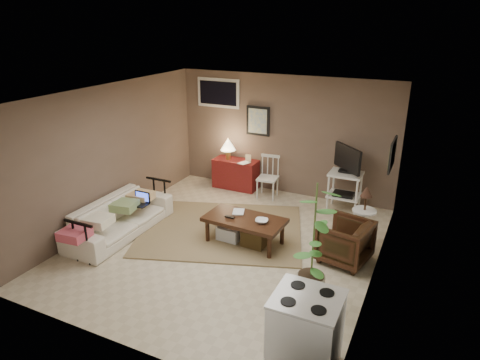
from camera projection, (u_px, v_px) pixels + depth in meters
The scene contains 20 objects.
floor at pixel (227, 245), 6.87m from camera, with size 5.00×5.00×0.00m, color #C1B293.
art_back at pixel (258, 121), 8.66m from camera, with size 0.50×0.03×0.60m, color black.
art_right at pixel (393, 154), 6.32m from camera, with size 0.03×0.60×0.45m, color black.
window at pixel (218, 93), 8.84m from camera, with size 0.96×0.03×0.60m, color silver.
rug at pixel (221, 230), 7.32m from camera, with size 2.69×2.15×0.03m, color #7B6348.
coffee_table at pixel (244, 228), 6.81m from camera, with size 1.30×0.72×0.48m.
sofa at pixel (119, 212), 7.09m from camera, with size 2.00×0.58×0.78m, color white.
sofa_pillows at pixel (111, 213), 6.85m from camera, with size 0.38×1.90×0.13m, color #EDE4C4, non-canonical shape.
sofa_end_rails at pixel (125, 216), 7.07m from camera, with size 0.54×1.99×0.67m, color black, non-canonical shape.
laptop at pixel (141, 200), 7.26m from camera, with size 0.31×0.22×0.21m.
red_console at pixel (235, 171), 9.03m from camera, with size 0.93×0.42×1.08m.
spindle_chair at pixel (268, 178), 8.56m from camera, with size 0.42×0.42×0.85m.
tv_stand at pixel (346, 177), 7.85m from camera, with size 0.59×0.56×1.26m.
side_table at pixel (365, 209), 6.67m from camera, with size 0.37×0.37×1.00m.
armchair at pixel (344, 239), 6.29m from camera, with size 0.69×0.65×0.71m, color #32190D.
potted_plant at pixel (314, 238), 5.28m from camera, with size 0.41×0.41×1.63m.
stove at pixel (305, 333), 4.31m from camera, with size 0.67×0.63×0.88m.
bowl at pixel (262, 216), 6.57m from camera, with size 0.20×0.05×0.20m, color #311C0D.
book_table at pixel (233, 205), 6.90m from camera, with size 0.18×0.02×0.25m, color #311C0D.
book_console at pixel (241, 157), 8.73m from camera, with size 0.17×0.02×0.23m, color #311C0D.
Camera 1 is at (2.78, -5.37, 3.42)m, focal length 32.00 mm.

